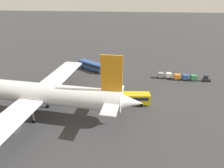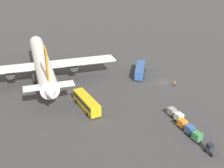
% 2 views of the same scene
% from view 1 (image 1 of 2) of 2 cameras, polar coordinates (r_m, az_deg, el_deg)
% --- Properties ---
extents(ground_plane, '(600.00, 600.00, 0.00)m').
position_cam_1_polar(ground_plane, '(74.11, 0.47, 5.54)').
color(ground_plane, '#38383A').
extents(airplane, '(53.70, 46.51, 16.60)m').
position_cam_1_polar(airplane, '(45.85, -25.01, -2.57)').
color(airplane, silver).
rests_on(airplane, ground).
extents(shuttle_bus_near, '(11.70, 8.32, 3.27)m').
position_cam_1_polar(shuttle_bus_near, '(70.94, -6.66, 6.07)').
color(shuttle_bus_near, '#2D5199').
rests_on(shuttle_bus_near, ground).
extents(shuttle_bus_far, '(12.41, 4.27, 3.31)m').
position_cam_1_polar(shuttle_bus_far, '(47.90, 4.99, -4.52)').
color(shuttle_bus_far, gold).
rests_on(shuttle_bus_far, ground).
extents(baggage_tug, '(2.54, 1.88, 2.10)m').
position_cam_1_polar(baggage_tug, '(69.45, 28.43, 1.51)').
color(baggage_tug, '#333338').
rests_on(baggage_tug, ground).
extents(worker_person, '(0.38, 0.38, 1.74)m').
position_cam_1_polar(worker_person, '(75.04, 3.35, 6.48)').
color(worker_person, '#1E1E2D').
rests_on(worker_person, ground).
extents(cargo_cart_green, '(2.22, 1.95, 2.06)m').
position_cam_1_polar(cargo_cart_green, '(67.86, 25.04, 1.95)').
color(cargo_cart_green, '#38383D').
rests_on(cargo_cart_green, ground).
extents(cargo_cart_blue, '(2.22, 1.95, 2.06)m').
position_cam_1_polar(cargo_cart_blue, '(67.13, 22.77, 2.15)').
color(cargo_cart_blue, '#38383D').
rests_on(cargo_cart_blue, ground).
extents(cargo_cart_orange, '(2.22, 1.95, 2.06)m').
position_cam_1_polar(cargo_cart_orange, '(66.34, 20.48, 2.28)').
color(cargo_cart_orange, '#38383D').
rests_on(cargo_cart_orange, ground).
extents(cargo_cart_white, '(2.22, 1.95, 2.06)m').
position_cam_1_polar(cargo_cart_white, '(66.53, 18.01, 2.75)').
color(cargo_cart_white, '#38383D').
rests_on(cargo_cart_white, ground).
extents(cargo_cart_grey, '(2.22, 1.95, 2.06)m').
position_cam_1_polar(cargo_cart_grey, '(65.90, 15.66, 2.85)').
color(cargo_cart_grey, '#38383D').
rests_on(cargo_cart_grey, ground).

